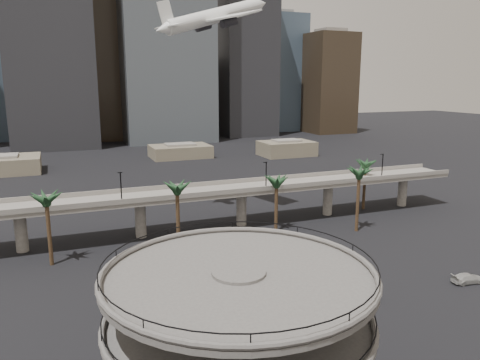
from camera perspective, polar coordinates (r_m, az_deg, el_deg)
name	(u,v)px	position (r m, az deg, el deg)	size (l,w,h in m)	color
parking_ramp	(239,344)	(41.13, -0.15, -19.32)	(22.20, 22.20, 17.35)	#53504E
overpass	(193,197)	(98.19, -5.79, -2.09)	(130.00, 9.30, 14.70)	slate
palm_trees	(259,182)	(93.97, 2.29, -0.20)	(76.40, 18.40, 14.00)	#4B3120
low_buildings	(147,155)	(184.12, -11.25, 2.97)	(135.00, 27.50, 6.80)	#675D4C
skyline	(132,53)	(257.39, -13.00, 14.86)	(269.00, 86.00, 123.33)	#84755B
airborne_jet	(215,17)	(113.14, -3.09, 19.27)	(31.19, 28.29, 11.59)	white
car_a	(246,342)	(59.07, 0.70, -19.10)	(1.62, 4.02, 1.37)	maroon
car_b	(364,294)	(72.39, 14.92, -13.28)	(1.59, 4.57, 1.51)	black
car_c	(468,278)	(83.18, 26.03, -10.72)	(2.15, 5.29, 1.54)	#B2B1AE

